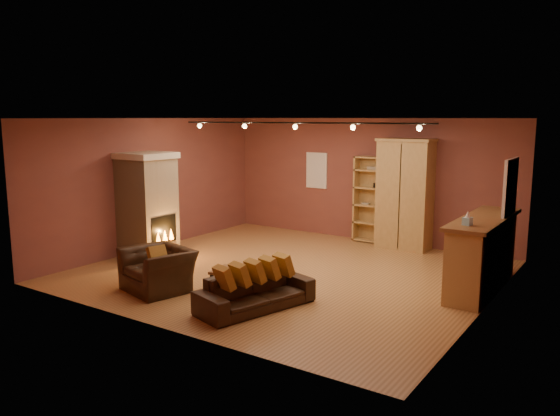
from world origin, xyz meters
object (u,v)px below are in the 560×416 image
Objects in this scene: armchair at (158,263)px; bookcase at (372,199)px; bar_counter at (482,253)px; loveseat at (255,284)px; coffee_table at (231,273)px; fireplace at (148,205)px; armoire at (405,194)px.

bookcase is at bearing 89.15° from armchair.
armchair is (-4.39, -3.03, -0.14)m from bar_counter.
bookcase is 1.04× the size of loveseat.
coffee_table is (-0.30, -4.74, -0.65)m from bookcase.
bookcase reaches higher than armchair.
bar_counter is (6.24, 1.52, -0.45)m from fireplace.
bar_counter is at bearing -25.48° from loveseat.
loveseat is (-0.40, -4.87, -0.82)m from armoire.
fireplace is 3.99m from loveseat.
fireplace reaches higher than coffee_table.
loveseat is 0.82m from coffee_table.
loveseat is at bearing 19.82° from armchair.
fireplace is 1.76× the size of armchair.
armchair reaches higher than coffee_table.
coffee_table is (-0.74, 0.34, -0.03)m from loveseat.
bookcase is at bearing 143.25° from bar_counter.
bookcase is 5.13m from loveseat.
fireplace is at bearing 86.54° from loveseat.
bar_counter is 1.34× the size of loveseat.
loveseat is at bearing -84.98° from bookcase.
bar_counter reaches higher than armchair.
bookcase is at bearing 86.42° from coffee_table.
coffee_table is (-1.14, -4.54, -0.85)m from armoire.
loveseat is (3.70, -1.33, -0.69)m from fireplace.
armoire reaches higher than bookcase.
loveseat is (-2.54, -2.84, -0.24)m from bar_counter.
bookcase is at bearing 48.99° from fireplace.
armoire is at bearing 136.55° from bar_counter.
armchair is at bearing -104.92° from bookcase.
fireplace is 0.84× the size of bar_counter.
bookcase is at bearing 21.29° from loveseat.
bookcase is 3.21× the size of coffee_table.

